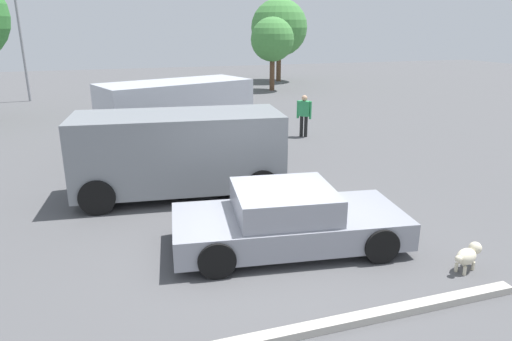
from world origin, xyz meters
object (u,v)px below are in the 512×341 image
Objects in this scene: sedan_foreground at (287,220)px; dog at (468,255)px; van_white at (176,114)px; light_post_near at (18,19)px; pedestrian at (304,112)px; suv_dark at (180,151)px.

dog is at bearing -26.67° from sedan_foreground.
van_white is 14.79m from light_post_near.
pedestrian is at bearing 62.57° from dog.
van_white is at bearing 104.17° from sedan_foreground.
light_post_near is at bearing -83.31° from van_white.
dog is (2.60, -1.77, -0.26)m from sedan_foreground.
light_post_near reaches higher than sedan_foreground.
pedestrian is 17.06m from light_post_near.
sedan_foreground is 22.26m from light_post_near.
sedan_foreground is at bearing 125.78° from dog.
van_white reaches higher than pedestrian.
suv_dark is 18.49m from light_post_near.
dog is at bearing -45.52° from suv_dark.
light_post_near is at bearing 114.81° from suv_dark.
van_white is at bearing 90.25° from dog.
suv_dark is (-0.56, -4.26, -0.13)m from van_white.
light_post_near is (-11.04, 12.55, 3.44)m from pedestrian.
pedestrian is at bearing -48.67° from light_post_near.
pedestrian is at bearing 48.18° from suv_dark.
sedan_foreground is 3.78m from suv_dark.
light_post_near is (-9.73, 22.51, 4.08)m from dog.
suv_dark is 7.16m from pedestrian.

